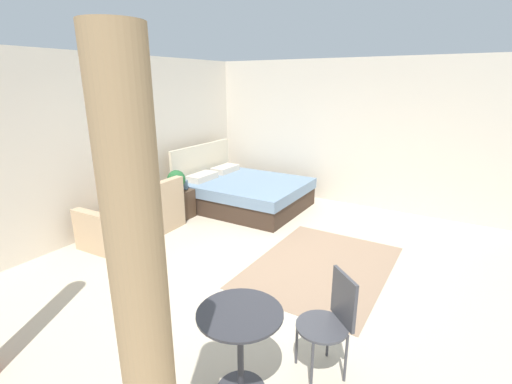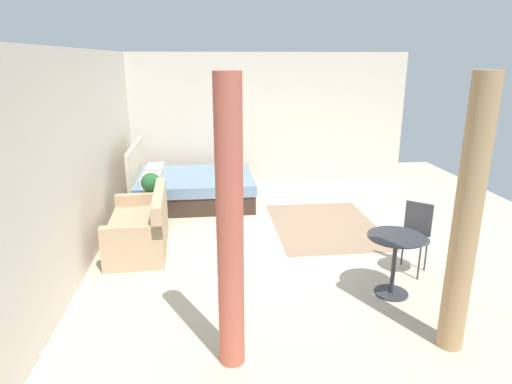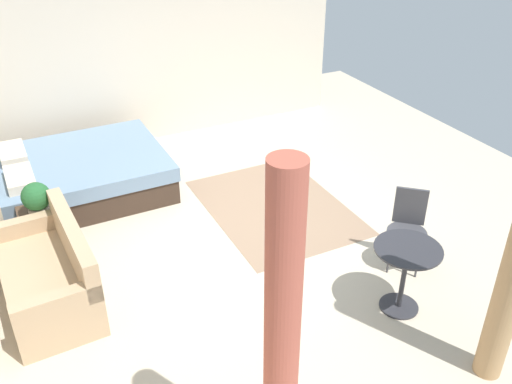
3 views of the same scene
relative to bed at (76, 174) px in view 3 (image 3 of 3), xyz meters
name	(u,v)px [view 3 (image 3 of 3)]	position (x,y,z in m)	size (l,w,h in m)	color
ground_plane	(247,231)	(-1.84, -1.66, -0.30)	(9.35, 9.01, 0.02)	beige
wall_right	(157,51)	(1.33, -1.66, 1.10)	(0.12, 6.01, 2.80)	beige
area_rug	(275,206)	(-1.51, -2.23, -0.29)	(2.28, 1.67, 0.01)	#93755B
bed	(76,174)	(0.00, 0.00, 0.00)	(1.81, 2.22, 1.14)	#38281E
couch	(50,277)	(-2.10, 0.66, 0.00)	(1.59, 0.87, 0.86)	tan
nightstand	(39,230)	(-1.11, 0.64, -0.04)	(0.41, 0.39, 0.51)	#473323
potted_plant	(36,198)	(-1.21, 0.59, 0.43)	(0.32, 0.32, 0.39)	tan
vase	(35,200)	(-0.99, 0.61, 0.30)	(0.12, 0.12, 0.16)	slate
balcony_table	(405,267)	(-3.77, -2.44, 0.22)	(0.65, 0.65, 0.73)	#2D2D33
cafe_chair_near_window	(408,222)	(-3.18, -2.96, 0.25)	(0.61, 0.61, 0.90)	#3F3F44
curtain_right	(282,343)	(-4.77, -0.50, 1.00)	(0.23, 0.23, 2.58)	#C15B47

